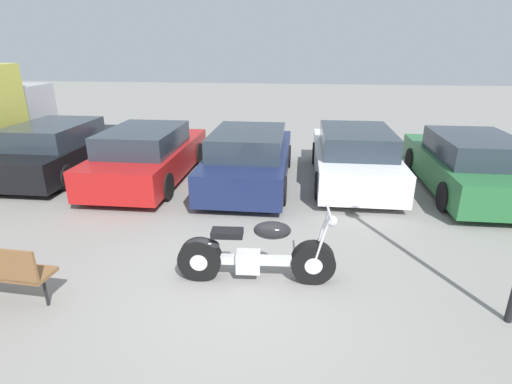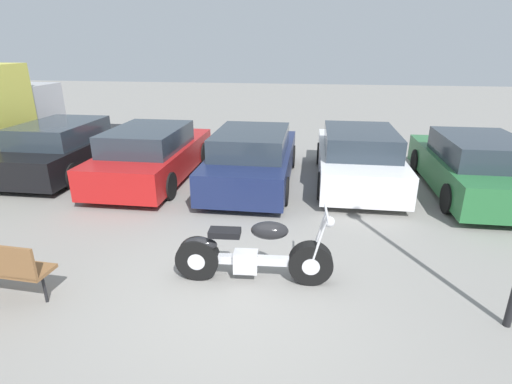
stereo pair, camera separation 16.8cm
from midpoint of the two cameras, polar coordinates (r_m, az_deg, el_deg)
name	(u,v)px [view 1 (the left image)]	position (r m, az deg, el deg)	size (l,w,h in m)	color
ground_plane	(237,293)	(5.64, -3.57, -14.23)	(60.00, 60.00, 0.00)	gray
motorcycle	(254,255)	(5.70, -1.16, -8.95)	(2.24, 0.62, 1.09)	black
parked_car_black	(61,149)	(11.68, -26.49, 5.55)	(1.90, 4.41, 1.32)	black
parked_car_red	(148,155)	(10.21, -15.60, 5.08)	(1.90, 4.41, 1.32)	red
parked_car_navy	(249,158)	(9.60, -1.46, 4.87)	(1.90, 4.41, 1.32)	#19234C
parked_car_white	(354,156)	(10.00, 13.31, 4.97)	(1.90, 4.41, 1.32)	white
parked_car_green	(468,165)	(10.23, 27.65, 3.48)	(1.90, 4.41, 1.32)	#286B38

